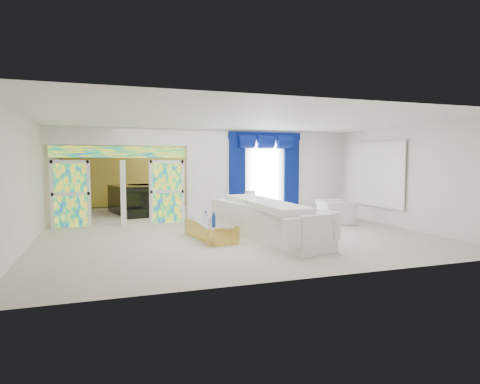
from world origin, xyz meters
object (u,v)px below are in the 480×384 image
object	(u,v)px
white_sofa	(264,221)
grand_piano	(135,199)
armchair	(335,212)
coffee_table	(210,230)
console_table	(258,213)

from	to	relation	value
white_sofa	grand_piano	xyz separation A→B (m)	(-2.76, 6.36, 0.10)
white_sofa	grand_piano	distance (m)	6.93
white_sofa	armchair	world-z (taller)	white_sofa
white_sofa	coffee_table	world-z (taller)	white_sofa
coffee_table	grand_piano	xyz separation A→B (m)	(-1.41, 6.06, 0.31)
console_table	coffee_table	bearing A→B (deg)	-130.13
coffee_table	armchair	size ratio (longest dim) A/B	1.72
white_sofa	console_table	bearing A→B (deg)	61.36
armchair	grand_piano	distance (m)	7.54
console_table	armchair	size ratio (longest dim) A/B	1.08
coffee_table	console_table	world-z (taller)	coffee_table
white_sofa	coffee_table	xyz separation A→B (m)	(-1.35, 0.30, -0.21)
coffee_table	console_table	xyz separation A→B (m)	(2.42, 2.87, -0.01)
white_sofa	armchair	bearing A→B (deg)	16.57
white_sofa	console_table	size ratio (longest dim) A/B	3.67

